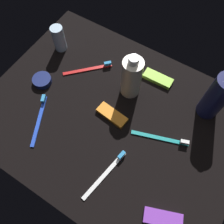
{
  "coord_description": "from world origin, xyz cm",
  "views": [
    {
      "loc": [
        17.21,
        -27.49,
        68.89
      ],
      "look_at": [
        0.0,
        0.0,
        3.0
      ],
      "focal_mm": 37.18,
      "sensor_mm": 36.0,
      "label": 1
    }
  ],
  "objects": [
    {
      "name": "lotion_bottle",
      "position": [
        25.39,
        18.41,
        8.96
      ],
      "size": [
        6.73,
        6.73,
        20.37
      ],
      "color": "#1C1E4D",
      "rests_on": "ground_plane"
    },
    {
      "name": "ground_plane",
      "position": [
        0.0,
        0.0,
        -0.6
      ],
      "size": [
        84.0,
        64.0,
        1.2
      ],
      "primitive_type": "cube",
      "color": "black"
    },
    {
      "name": "toothbrush_teal",
      "position": [
        17.77,
        1.68,
        0.61
      ],
      "size": [
        17.43,
        6.91,
        2.1
      ],
      "color": "teal",
      "rests_on": "ground_plane"
    },
    {
      "name": "bodywash_bottle",
      "position": [
        -0.11,
        11.65,
        7.9
      ],
      "size": [
        6.54,
        6.54,
        17.41
      ],
      "color": "silver",
      "rests_on": "ground_plane"
    },
    {
      "name": "toothbrush_white",
      "position": [
        8.49,
        -16.23,
        0.61
      ],
      "size": [
        4.25,
        17.94,
        2.1
      ],
      "color": "white",
      "rests_on": "ground_plane"
    },
    {
      "name": "snack_bar_purple",
      "position": [
        27.77,
        -18.72,
        0.75
      ],
      "size": [
        11.14,
        7.42,
        1.5
      ],
      "primitive_type": "cube",
      "rotation": [
        0.0,
        0.0,
        0.36
      ],
      "color": "purple",
      "rests_on": "ground_plane"
    },
    {
      "name": "snack_bar_orange",
      "position": [
        0.02,
        -0.17,
        0.75
      ],
      "size": [
        10.78,
        5.13,
        1.5
      ],
      "primitive_type": "cube",
      "rotation": [
        0.0,
        0.0,
        -0.11
      ],
      "color": "orange",
      "rests_on": "ground_plane"
    },
    {
      "name": "cream_tin_left",
      "position": [
        -27.89,
        -1.65,
        0.99
      ],
      "size": [
        6.54,
        6.54,
        1.98
      ],
      "primitive_type": "cylinder",
      "color": "navy",
      "rests_on": "ground_plane"
    },
    {
      "name": "toothbrush_red",
      "position": [
        -16.6,
        11.84,
        0.61
      ],
      "size": [
        13.51,
        13.64,
        2.1
      ],
      "color": "red",
      "rests_on": "ground_plane"
    },
    {
      "name": "deodorant_stick",
      "position": [
        -31.78,
        14.2,
        5.0
      ],
      "size": [
        4.45,
        4.45,
        10.01
      ],
      "primitive_type": "cylinder",
      "color": "silver",
      "rests_on": "ground_plane"
    },
    {
      "name": "toothbrush_blue",
      "position": [
        -19.66,
        -13.04,
        0.61
      ],
      "size": [
        8.99,
        16.69,
        2.1
      ],
      "color": "blue",
      "rests_on": "ground_plane"
    },
    {
      "name": "snack_bar_lime",
      "position": [
        6.12,
        20.75,
        0.75
      ],
      "size": [
        10.49,
        4.23,
        1.5
      ],
      "primitive_type": "cube",
      "rotation": [
        0.0,
        0.0,
        0.02
      ],
      "color": "#8CD133",
      "rests_on": "ground_plane"
    }
  ]
}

